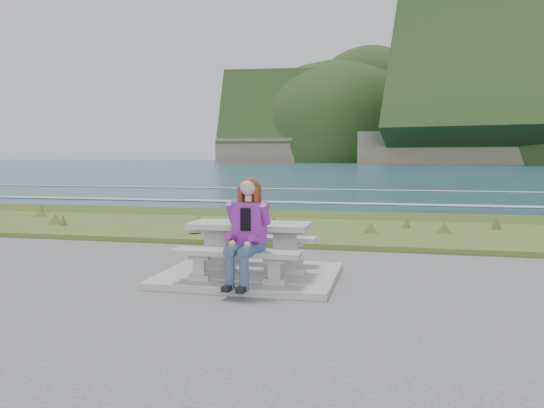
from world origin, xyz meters
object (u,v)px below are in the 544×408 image
at_px(bench_landward, 236,258).
at_px(seated_woman, 245,246).
at_px(picnic_table, 250,234).
at_px(bench_seaward, 261,242).

relative_size(bench_landward, seated_woman, 1.23).
xyz_separation_m(picnic_table, bench_landward, (0.00, -0.70, -0.23)).
xyz_separation_m(bench_seaward, seated_woman, (0.16, -1.54, 0.19)).
bearing_deg(seated_woman, picnic_table, 108.15).
xyz_separation_m(bench_landward, seated_woman, (0.16, -0.14, 0.19)).
relative_size(bench_landward, bench_seaward, 1.00).
bearing_deg(bench_seaward, bench_landward, -90.00).
bearing_deg(picnic_table, seated_woman, -78.97).
height_order(bench_landward, bench_seaward, same).
bearing_deg(bench_seaward, seated_woman, -83.93).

